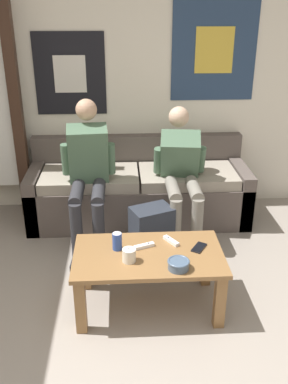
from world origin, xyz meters
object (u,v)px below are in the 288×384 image
(person_seated_teen, at_px, (181,170))
(drink_can_blue, at_px, (117,241))
(ceramic_bowl, at_px, (179,264))
(person_seated_adult, at_px, (88,170))
(couch, at_px, (139,191))
(game_controller_near_right, at_px, (144,246))
(cell_phone, at_px, (199,247))
(coffee_table, at_px, (148,264))
(backpack, at_px, (152,234))
(game_controller_near_left, at_px, (171,241))
(pillar_candle, at_px, (129,255))

(person_seated_teen, bearing_deg, drink_can_blue, -120.52)
(person_seated_teen, xyz_separation_m, ceramic_bowl, (-0.18, -1.22, -0.16))
(person_seated_teen, bearing_deg, person_seated_adult, -176.49)
(couch, height_order, game_controller_near_right, couch)
(couch, bearing_deg, cell_phone, -74.90)
(coffee_table, relative_size, backpack, 2.24)
(backpack, bearing_deg, cell_phone, -64.33)
(person_seated_adult, height_order, game_controller_near_right, person_seated_adult)
(backpack, bearing_deg, person_seated_teen, 54.55)
(person_seated_teen, height_order, game_controller_near_right, person_seated_teen)
(ceramic_bowl, bearing_deg, game_controller_near_right, 127.06)
(backpack, height_order, drink_can_blue, drink_can_blue)
(person_seated_adult, bearing_deg, coffee_table, -65.04)
(drink_can_blue, bearing_deg, backpack, 63.35)
(drink_can_blue, relative_size, cell_phone, 0.83)
(coffee_table, bearing_deg, cell_phone, 7.68)
(backpack, relative_size, game_controller_near_left, 3.23)
(pillar_candle, height_order, game_controller_near_left, pillar_candle)
(couch, xyz_separation_m, person_seated_adult, (-0.45, -0.39, 0.38))
(person_seated_teen, height_order, game_controller_near_left, person_seated_teen)
(pillar_candle, distance_m, game_controller_near_right, 0.20)
(ceramic_bowl, relative_size, cell_phone, 0.95)
(backpack, bearing_deg, couch, 95.96)
(ceramic_bowl, xyz_separation_m, pillar_candle, (-0.31, 0.10, 0.01))
(couch, relative_size, coffee_table, 2.06)
(person_seated_adult, relative_size, backpack, 2.72)
(backpack, bearing_deg, pillar_candle, -105.99)
(backpack, distance_m, game_controller_near_left, 0.55)
(game_controller_near_right, bearing_deg, drink_can_blue, -176.64)
(coffee_table, xyz_separation_m, game_controller_near_left, (0.17, 0.14, 0.09))
(cell_phone, bearing_deg, backpack, 115.67)
(person_seated_adult, bearing_deg, drink_can_blue, -74.88)
(couch, relative_size, person_seated_adult, 1.70)
(couch, height_order, drink_can_blue, couch)
(game_controller_near_left, bearing_deg, ceramic_bowl, -88.30)
(drink_can_blue, xyz_separation_m, game_controller_near_left, (0.38, 0.07, -0.05))
(couch, bearing_deg, game_controller_near_right, -90.86)
(ceramic_bowl, distance_m, drink_can_blue, 0.46)
(backpack, xyz_separation_m, drink_can_blue, (-0.28, -0.56, 0.28))
(ceramic_bowl, bearing_deg, pillar_candle, 161.32)
(ceramic_bowl, distance_m, cell_phone, 0.29)
(ceramic_bowl, bearing_deg, cell_phone, 53.79)
(person_seated_teen, distance_m, cell_phone, 1.00)
(ceramic_bowl, bearing_deg, person_seated_teen, 81.60)
(person_seated_teen, bearing_deg, game_controller_near_left, -101.98)
(person_seated_teen, bearing_deg, couch, 137.03)
(game_controller_near_left, height_order, cell_phone, game_controller_near_left)
(couch, bearing_deg, person_seated_teen, -42.97)
(game_controller_near_left, bearing_deg, coffee_table, -140.97)
(couch, xyz_separation_m, ceramic_bowl, (0.18, -1.56, 0.18))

